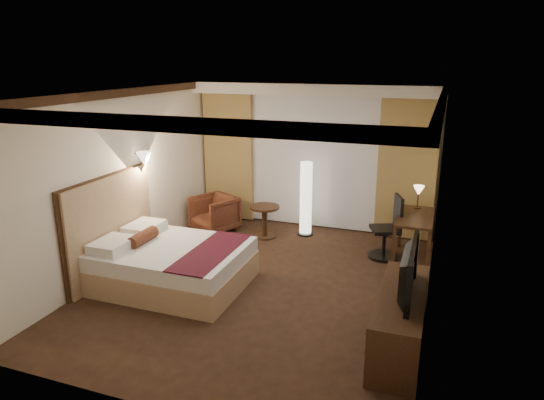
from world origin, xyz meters
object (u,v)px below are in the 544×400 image
(bed, at_px, (174,265))
(armchair, at_px, (214,212))
(desk, at_px, (413,238))
(dresser, at_px, (400,321))
(television, at_px, (402,267))
(office_chair, at_px, (385,227))
(side_table, at_px, (265,222))
(floor_lamp, at_px, (306,199))

(bed, xyz_separation_m, armchair, (-0.46, 2.24, 0.07))
(armchair, relative_size, desk, 0.64)
(armchair, xyz_separation_m, dresser, (3.65, -2.76, -0.04))
(desk, height_order, television, television)
(office_chair, bearing_deg, bed, -164.75)
(bed, height_order, side_table, same)
(office_chair, bearing_deg, armchair, 154.36)
(desk, xyz_separation_m, dresser, (0.05, -2.58, -0.04))
(bed, relative_size, side_table, 3.41)
(dresser, bearing_deg, floor_lamp, 122.42)
(desk, bearing_deg, armchair, 177.14)
(floor_lamp, relative_size, dresser, 0.80)
(floor_lamp, distance_m, dresser, 3.73)
(television, bearing_deg, side_table, 43.32)
(armchair, distance_m, floor_lamp, 1.73)
(side_table, bearing_deg, floor_lamp, 30.09)
(floor_lamp, distance_m, office_chair, 1.62)
(office_chair, bearing_deg, television, -101.09)
(floor_lamp, xyz_separation_m, television, (1.96, -3.13, 0.29))
(office_chair, bearing_deg, dresser, -100.43)
(side_table, relative_size, desk, 0.51)
(floor_lamp, bearing_deg, dresser, -57.58)
(bed, bearing_deg, side_table, 76.24)
(office_chair, bearing_deg, floor_lamp, 136.75)
(office_chair, xyz_separation_m, dresser, (0.49, -2.53, -0.19))
(floor_lamp, bearing_deg, bed, -114.71)
(bed, bearing_deg, desk, 33.27)
(desk, distance_m, office_chair, 0.47)
(armchair, xyz_separation_m, office_chair, (3.16, -0.23, 0.16))
(dresser, bearing_deg, armchair, 142.88)
(floor_lamp, bearing_deg, desk, -15.75)
(bed, height_order, office_chair, office_chair)
(desk, relative_size, office_chair, 1.10)
(side_table, distance_m, television, 3.86)
(armchair, bearing_deg, floor_lamp, 38.60)
(dresser, bearing_deg, bed, 170.63)
(television, bearing_deg, armchair, 52.47)
(desk, bearing_deg, bed, -146.73)
(side_table, xyz_separation_m, television, (2.61, -2.75, 0.68))
(armchair, bearing_deg, desk, 23.30)
(dresser, height_order, television, television)
(desk, relative_size, dresser, 0.67)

